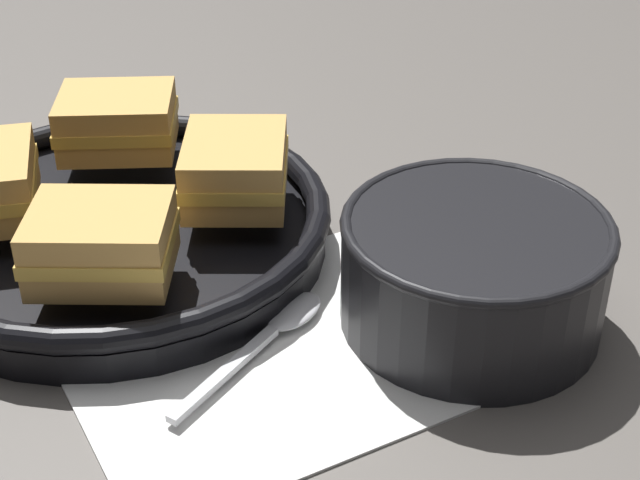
# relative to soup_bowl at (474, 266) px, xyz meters

# --- Properties ---
(ground_plane) EXTENTS (4.00, 4.00, 0.00)m
(ground_plane) POSITION_rel_soup_bowl_xyz_m (-0.08, 0.07, -0.05)
(ground_plane) COLOR #56514C
(napkin) EXTENTS (0.26, 0.22, 0.00)m
(napkin) POSITION_rel_soup_bowl_xyz_m (-0.14, 0.04, -0.04)
(napkin) COLOR white
(napkin) RESTS_ON ground_plane
(soup_bowl) EXTENTS (0.18, 0.18, 0.08)m
(soup_bowl) POSITION_rel_soup_bowl_xyz_m (0.00, 0.00, 0.00)
(soup_bowl) COLOR black
(soup_bowl) RESTS_ON ground_plane
(spoon) EXTENTS (0.14, 0.09, 0.01)m
(spoon) POSITION_rel_soup_bowl_xyz_m (-0.12, 0.05, -0.04)
(spoon) COLOR silver
(spoon) RESTS_ON napkin
(skillet) EXTENTS (0.32, 0.32, 0.04)m
(skillet) POSITION_rel_soup_bowl_xyz_m (-0.18, 0.20, -0.02)
(skillet) COLOR black
(skillet) RESTS_ON ground_plane
(sandwich_near_left) EXTENTS (0.11, 0.12, 0.05)m
(sandwich_near_left) POSITION_rel_soup_bowl_xyz_m (-0.09, 0.17, 0.02)
(sandwich_near_left) COLOR tan
(sandwich_near_left) RESTS_ON skillet
(sandwich_near_right) EXTENTS (0.12, 0.11, 0.05)m
(sandwich_near_right) POSITION_rel_soup_bowl_xyz_m (-0.14, 0.29, 0.02)
(sandwich_near_right) COLOR tan
(sandwich_near_right) RESTS_ON skillet
(sandwich_far_right) EXTENTS (0.12, 0.11, 0.05)m
(sandwich_far_right) POSITION_rel_soup_bowl_xyz_m (-0.21, 0.12, 0.02)
(sandwich_far_right) COLOR tan
(sandwich_far_right) RESTS_ON skillet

